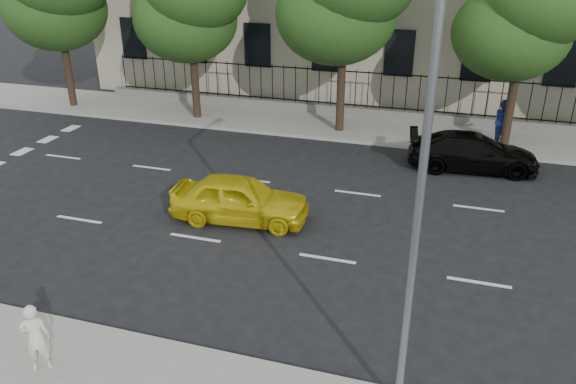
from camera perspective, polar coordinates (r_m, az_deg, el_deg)
name	(u,v)px	position (r m, az deg, el deg)	size (l,w,h in m)	color
ground	(303,312)	(13.61, 1.54, -12.05)	(120.00, 120.00, 0.00)	black
far_sidewalk	(386,130)	(25.98, 9.94, 6.21)	(60.00, 4.00, 0.15)	gray
lane_markings	(344,222)	(17.54, 5.73, -3.08)	(49.60, 4.62, 0.01)	silver
iron_fence	(392,108)	(27.43, 10.52, 8.40)	(30.00, 0.50, 2.20)	slate
street_light	(427,140)	(9.27, 13.98, 5.13)	(0.25, 3.32, 8.05)	slate
tree_d	(529,2)	(24.10, 23.26, 17.32)	(5.34, 4.94, 8.84)	#382619
yellow_taxi	(240,199)	(17.35, -4.89, -0.70)	(1.72, 4.26, 1.45)	yellow
black_sedan	(473,152)	(22.29, 18.28, 3.88)	(1.95, 4.79, 1.39)	black
woman_near	(36,338)	(12.45, -24.27, -13.33)	(0.56, 0.37, 1.53)	silver
pedestrian_far	(503,121)	(25.35, 21.02, 6.78)	(0.88, 0.68, 1.80)	navy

